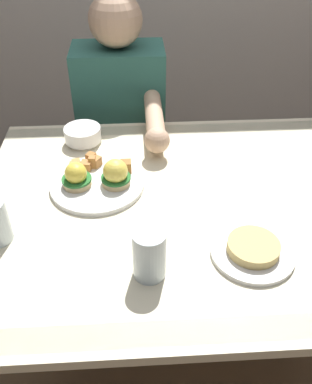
# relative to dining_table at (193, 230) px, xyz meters

# --- Properties ---
(ground_plane) EXTENTS (6.00, 6.00, 0.00)m
(ground_plane) POSITION_rel_dining_table_xyz_m (0.00, 0.00, -0.63)
(ground_plane) COLOR brown
(dining_table) EXTENTS (1.20, 0.90, 0.74)m
(dining_table) POSITION_rel_dining_table_xyz_m (0.00, 0.00, 0.00)
(dining_table) COLOR beige
(dining_table) RESTS_ON ground_plane
(eggs_benedict_plate) EXTENTS (0.27, 0.27, 0.09)m
(eggs_benedict_plate) POSITION_rel_dining_table_xyz_m (-0.27, 0.09, 0.13)
(eggs_benedict_plate) COLOR white
(eggs_benedict_plate) RESTS_ON dining_table
(fruit_bowl) EXTENTS (0.12, 0.12, 0.05)m
(fruit_bowl) POSITION_rel_dining_table_xyz_m (-0.33, 0.33, 0.13)
(fruit_bowl) COLOR white
(fruit_bowl) RESTS_ON dining_table
(water_glass_near) EXTENTS (0.07, 0.07, 0.12)m
(water_glass_near) POSITION_rel_dining_table_xyz_m (-0.14, -0.24, 0.16)
(water_glass_near) COLOR silver
(water_glass_near) RESTS_ON dining_table
(side_plate) EXTENTS (0.20, 0.20, 0.04)m
(side_plate) POSITION_rel_dining_table_xyz_m (0.11, -0.20, 0.12)
(side_plate) COLOR white
(side_plate) RESTS_ON dining_table
(diner_person) EXTENTS (0.34, 0.54, 1.14)m
(diner_person) POSITION_rel_dining_table_xyz_m (-0.21, 0.60, 0.02)
(diner_person) COLOR #33333D
(diner_person) RESTS_ON ground_plane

